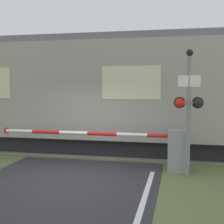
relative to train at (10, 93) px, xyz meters
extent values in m
plane|color=#5B6B3D|center=(3.98, -3.91, -2.13)|extent=(80.00, 80.00, 0.00)
cube|color=slate|center=(3.98, 0.00, -2.11)|extent=(36.00, 3.20, 0.03)
cube|color=#595451|center=(3.98, -0.72, -2.05)|extent=(36.00, 0.08, 0.10)
cube|color=#595451|center=(3.98, 0.72, -2.05)|extent=(36.00, 0.08, 0.10)
cube|color=black|center=(0.00, 0.00, -1.83)|extent=(17.35, 2.68, 0.60)
cube|color=#9E998E|center=(0.00, 0.00, 0.13)|extent=(18.86, 3.16, 3.32)
cube|color=slate|center=(0.00, 0.00, 1.91)|extent=(18.48, 2.91, 0.24)
cube|color=beige|center=(5.19, -1.59, 0.38)|extent=(1.89, 0.02, 1.06)
cube|color=gray|center=(6.71, -2.62, -1.54)|extent=(0.60, 0.44, 1.17)
cylinder|color=gray|center=(6.71, -2.62, -1.13)|extent=(0.16, 0.16, 0.18)
cylinder|color=red|center=(6.27, -2.62, -1.13)|extent=(0.89, 0.11, 0.11)
cylinder|color=white|center=(5.38, -2.62, -1.13)|extent=(0.89, 0.11, 0.11)
cylinder|color=red|center=(4.49, -2.62, -1.13)|extent=(0.89, 0.11, 0.11)
cylinder|color=white|center=(3.60, -2.62, -1.13)|extent=(0.89, 0.11, 0.11)
cylinder|color=red|center=(2.72, -2.62, -1.13)|extent=(0.89, 0.11, 0.11)
cylinder|color=white|center=(1.83, -2.62, -1.13)|extent=(0.89, 0.11, 0.11)
cylinder|color=red|center=(1.39, -2.62, -1.13)|extent=(0.20, 0.02, 0.20)
cylinder|color=gray|center=(6.94, -3.02, -0.54)|extent=(0.11, 0.11, 3.17)
cube|color=gray|center=(6.94, -3.02, -0.16)|extent=(0.59, 0.07, 0.07)
sphere|color=red|center=(6.71, -3.07, -0.16)|extent=(0.24, 0.24, 0.24)
sphere|color=black|center=(7.18, -3.07, -0.16)|extent=(0.24, 0.24, 0.24)
cylinder|color=black|center=(6.71, -2.96, -0.16)|extent=(0.30, 0.06, 0.30)
cylinder|color=black|center=(7.18, -2.96, -0.16)|extent=(0.30, 0.06, 0.30)
cube|color=white|center=(6.94, -3.06, 0.41)|extent=(0.57, 0.02, 0.30)
sphere|color=black|center=(6.94, -3.02, 1.14)|extent=(0.18, 0.18, 0.18)
camera|label=1|loc=(6.70, -11.44, 0.27)|focal=50.00mm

